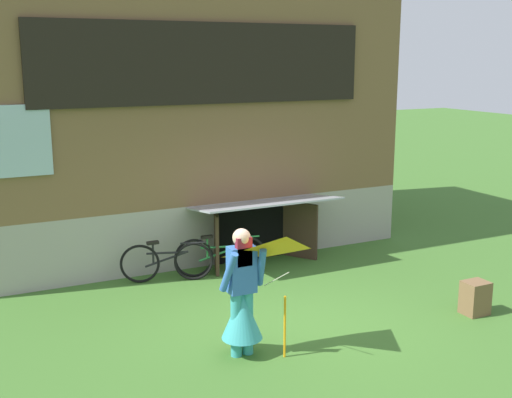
% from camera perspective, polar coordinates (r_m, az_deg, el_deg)
% --- Properties ---
extents(ground_plane, '(60.00, 60.00, 0.00)m').
position_cam_1_polar(ground_plane, '(9.34, 3.06, -10.99)').
color(ground_plane, '#3D6B28').
extents(log_house, '(8.17, 5.64, 5.52)m').
position_cam_1_polar(log_house, '(13.44, -7.99, 8.23)').
color(log_house, '#9E998E').
rests_on(log_house, ground_plane).
extents(person, '(0.61, 0.53, 1.66)m').
position_cam_1_polar(person, '(8.21, -1.24, -9.09)').
color(person, teal).
rests_on(person, ground_plane).
extents(kite, '(0.95, 1.05, 1.50)m').
position_cam_1_polar(kite, '(7.67, 2.65, -6.19)').
color(kite, orange).
rests_on(kite, ground_plane).
extents(bicycle_green, '(1.55, 0.48, 0.73)m').
position_cam_1_polar(bicycle_green, '(11.23, -3.14, -4.99)').
color(bicycle_green, black).
rests_on(bicycle_green, ground_plane).
extents(bicycle_black, '(1.50, 0.52, 0.71)m').
position_cam_1_polar(bicycle_black, '(11.03, -7.84, -5.47)').
color(bicycle_black, black).
rests_on(bicycle_black, ground_plane).
extents(wooden_crate, '(0.36, 0.31, 0.49)m').
position_cam_1_polar(wooden_crate, '(10.15, 18.68, -8.21)').
color(wooden_crate, brown).
rests_on(wooden_crate, ground_plane).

